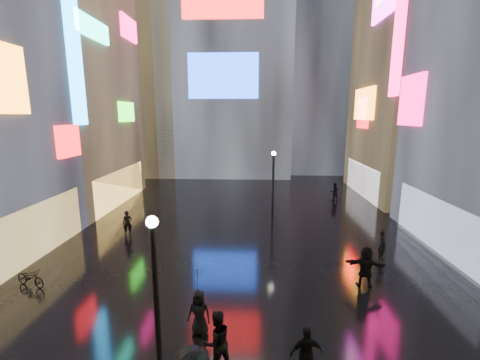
# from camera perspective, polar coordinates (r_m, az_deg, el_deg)

# --- Properties ---
(ground) EXTENTS (140.00, 140.00, 0.00)m
(ground) POSITION_cam_1_polar(r_m,az_deg,el_deg) (22.31, 0.91, -8.54)
(ground) COLOR black
(ground) RESTS_ON ground
(building_left_far) EXTENTS (10.28, 12.00, 22.00)m
(building_left_far) POSITION_cam_1_polar(r_m,az_deg,el_deg) (31.81, -30.15, 16.02)
(building_left_far) COLOR black
(building_left_far) RESTS_ON ground
(building_right_far) EXTENTS (10.28, 12.00, 28.00)m
(building_right_far) POSITION_cam_1_polar(r_m,az_deg,el_deg) (35.16, 30.53, 20.35)
(building_right_far) COLOR black
(building_right_far) RESTS_ON ground
(tower_main) EXTENTS (16.00, 14.20, 42.00)m
(tower_main) POSITION_cam_1_polar(r_m,az_deg,el_deg) (47.02, -2.21, 27.98)
(tower_main) COLOR black
(tower_main) RESTS_ON ground
(tower_flank_right) EXTENTS (12.00, 12.00, 34.00)m
(tower_flank_right) POSITION_cam_1_polar(r_m,az_deg,el_deg) (48.62, 13.46, 22.27)
(tower_flank_right) COLOR black
(tower_flank_right) RESTS_ON ground
(tower_flank_left) EXTENTS (10.00, 10.00, 26.00)m
(tower_flank_left) POSITION_cam_1_polar(r_m,az_deg,el_deg) (45.68, -16.94, 17.73)
(tower_flank_left) COLOR black
(tower_flank_left) RESTS_ON ground
(lamp_near) EXTENTS (0.30, 0.30, 5.20)m
(lamp_near) POSITION_cam_1_polar(r_m,az_deg,el_deg) (9.13, -14.64, -19.84)
(lamp_near) COLOR black
(lamp_near) RESTS_ON ground
(lamp_far) EXTENTS (0.30, 0.30, 5.20)m
(lamp_far) POSITION_cam_1_polar(r_m,az_deg,el_deg) (22.54, 5.90, -0.60)
(lamp_far) COLOR black
(lamp_far) RESTS_ON ground
(pedestrian_1) EXTENTS (1.18, 1.10, 1.93)m
(pedestrian_1) POSITION_cam_1_polar(r_m,az_deg,el_deg) (10.80, -4.18, -26.66)
(pedestrian_1) COLOR black
(pedestrian_1) RESTS_ON ground
(pedestrian_3) EXTENTS (1.02, 0.54, 1.67)m
(pedestrian_3) POSITION_cam_1_polar(r_m,az_deg,el_deg) (10.77, 11.75, -27.94)
(pedestrian_3) COLOR black
(pedestrian_3) RESTS_ON ground
(pedestrian_4) EXTENTS (0.87, 0.63, 1.66)m
(pedestrian_4) POSITION_cam_1_polar(r_m,az_deg,el_deg) (12.24, -7.28, -22.39)
(pedestrian_4) COLOR black
(pedestrian_4) RESTS_ON ground
(pedestrian_5) EXTENTS (1.84, 0.91, 1.90)m
(pedestrian_5) POSITION_cam_1_polar(r_m,az_deg,el_deg) (15.94, 21.43, -14.15)
(pedestrian_5) COLOR black
(pedestrian_5) RESTS_ON ground
(pedestrian_6) EXTENTS (0.69, 0.57, 1.62)m
(pedestrian_6) POSITION_cam_1_polar(r_m,az_deg,el_deg) (22.00, -19.35, -7.28)
(pedestrian_6) COLOR black
(pedestrian_6) RESTS_ON ground
(pedestrian_7) EXTENTS (0.90, 0.78, 1.61)m
(pedestrian_7) POSITION_cam_1_polar(r_m,az_deg,el_deg) (30.32, 16.41, -2.03)
(pedestrian_7) COLOR black
(pedestrian_7) RESTS_ON ground
(umbrella_2) EXTENTS (1.31, 1.30, 0.87)m
(umbrella_2) POSITION_cam_1_polar(r_m,az_deg,el_deg) (11.59, -7.45, -17.20)
(umbrella_2) COLOR black
(umbrella_2) RESTS_ON pedestrian_4
(bicycle) EXTENTS (1.72, 1.05, 0.85)m
(bicycle) POSITION_cam_1_polar(r_m,az_deg,el_deg) (17.87, -33.22, -14.29)
(bicycle) COLOR black
(bicycle) RESTS_ON ground
(pedestrian_8) EXTENTS (0.44, 0.62, 1.59)m
(pedestrian_8) POSITION_cam_1_polar(r_m,az_deg,el_deg) (19.22, 23.94, -10.41)
(pedestrian_8) COLOR black
(pedestrian_8) RESTS_ON ground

